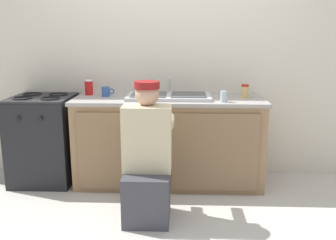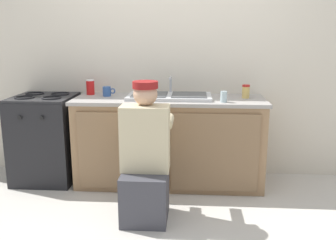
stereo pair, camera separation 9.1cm
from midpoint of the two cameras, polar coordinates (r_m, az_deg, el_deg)
ground_plane at (r=3.57m, az=0.63°, el=-11.17°), size 12.00×12.00×0.00m
back_wall at (r=3.91m, az=1.23°, el=9.92°), size 6.00×0.10×2.50m
counter_cabinet at (r=3.70m, az=0.91°, el=-3.47°), size 1.79×0.62×0.82m
countertop at (r=3.61m, az=0.94°, el=3.12°), size 1.83×0.62×0.03m
sink_double_basin at (r=3.60m, az=0.94°, el=3.68°), size 0.80×0.44×0.19m
stove_range at (r=3.96m, az=-17.46°, el=-2.63°), size 0.59×0.62×0.88m
plumber_person at (r=2.99m, az=-2.60°, el=-6.57°), size 0.42×0.61×1.10m
water_glass at (r=3.42m, az=9.24°, el=3.52°), size 0.06×0.06×0.10m
condiment_jar at (r=3.68m, az=12.47°, el=4.28°), size 0.07×0.07×0.13m
soda_cup_red at (r=3.87m, az=-11.09°, el=4.93°), size 0.08×0.08×0.15m
coffee_mug at (r=3.74m, az=-8.57°, el=4.34°), size 0.13×0.08×0.09m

